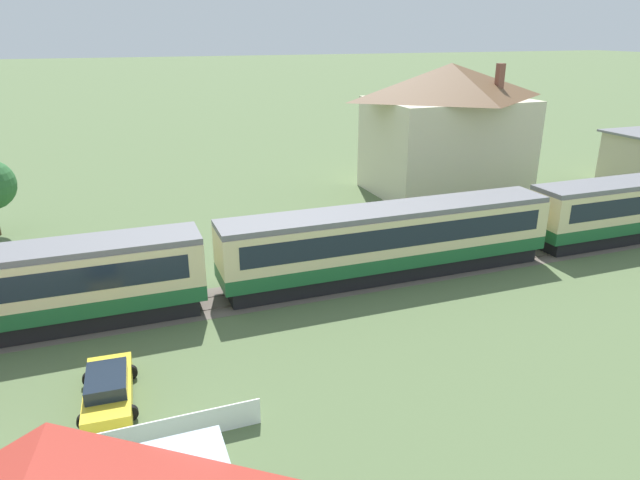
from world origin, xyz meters
The scene contains 5 objects.
ground_plane centered at (0.00, 0.00, 0.00)m, with size 600.00×600.00×0.00m, color #566B42.
passenger_train centered at (-14.66, 0.14, 2.30)m, with size 102.75×3.04×4.15m.
railway_track centered at (-20.17, 0.14, 0.01)m, with size 169.37×3.60×0.04m.
station_house_brown_roof centered at (-1.90, 15.25, 5.66)m, with size 13.59×9.96×10.97m.
parked_car_yellow centered at (-30.55, -7.05, 0.62)m, with size 2.29×4.57×1.31m.
Camera 1 is at (-29.36, -27.24, 13.56)m, focal length 32.00 mm.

